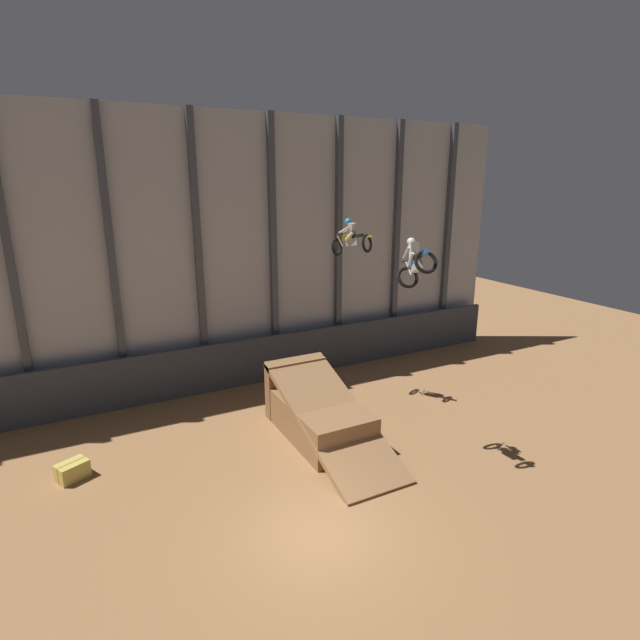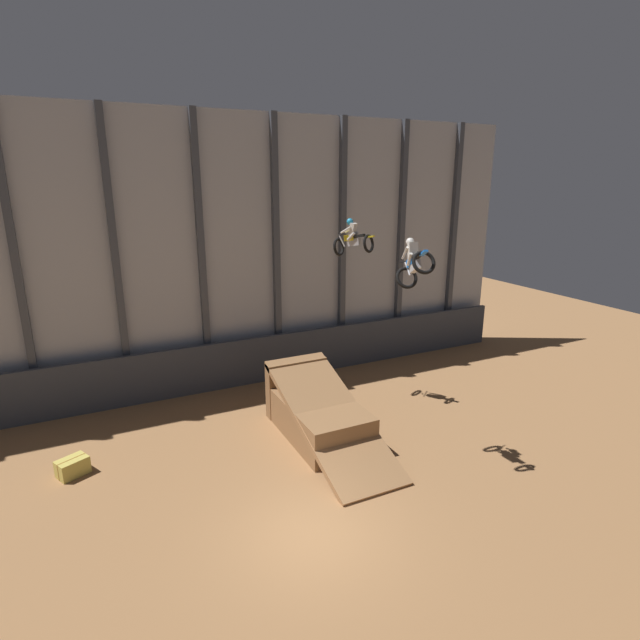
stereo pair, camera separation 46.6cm
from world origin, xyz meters
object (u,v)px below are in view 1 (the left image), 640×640
at_px(rider_bike_left_air, 415,263).
at_px(rider_bike_right_air, 351,239).
at_px(hay_bale_trackside, 72,471).
at_px(dirt_ramp, 317,413).

relative_size(rider_bike_left_air, rider_bike_right_air, 1.02).
height_order(rider_bike_left_air, hay_bale_trackside, rider_bike_left_air).
bearing_deg(rider_bike_left_air, hay_bale_trackside, 173.74).
height_order(dirt_ramp, rider_bike_right_air, rider_bike_right_air).
bearing_deg(rider_bike_right_air, dirt_ramp, -168.51).
bearing_deg(rider_bike_right_air, rider_bike_left_air, -127.13).
bearing_deg(hay_bale_trackside, rider_bike_left_air, -19.69).
height_order(rider_bike_left_air, rider_bike_right_air, rider_bike_right_air).
distance_m(dirt_ramp, hay_bale_trackside, 8.23).
height_order(dirt_ramp, hay_bale_trackside, dirt_ramp).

